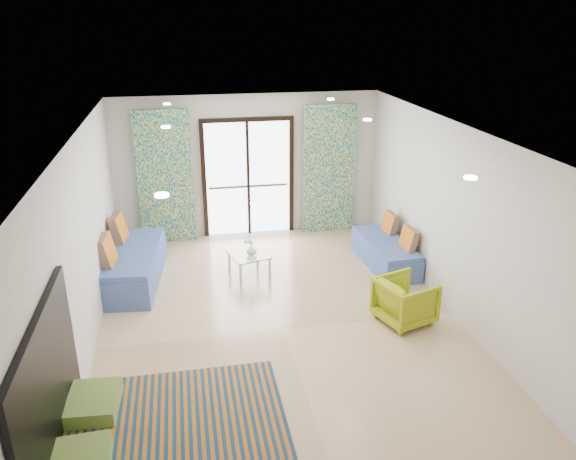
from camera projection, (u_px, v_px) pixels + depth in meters
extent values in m
cube|color=black|center=(247.00, 119.00, 10.32)|extent=(1.76, 0.08, 0.08)
cube|color=black|center=(204.00, 181.00, 10.59)|extent=(0.08, 0.08, 2.20)
cube|color=black|center=(291.00, 177.00, 10.88)|extent=(0.08, 0.08, 2.20)
cube|color=black|center=(248.00, 179.00, 10.74)|extent=(0.05, 0.06, 2.20)
cube|color=#595451|center=(248.00, 186.00, 10.81)|extent=(1.52, 0.03, 0.04)
cube|color=white|center=(165.00, 178.00, 10.28)|extent=(1.00, 0.10, 2.50)
cube|color=white|center=(329.00, 169.00, 10.83)|extent=(1.00, 0.10, 2.50)
cylinder|color=#FFE0B2|center=(162.00, 195.00, 4.70)|extent=(0.12, 0.12, 0.02)
cylinder|color=#FFE0B2|center=(470.00, 178.00, 5.19)|extent=(0.12, 0.12, 0.02)
cylinder|color=#FFE0B2|center=(166.00, 127.00, 7.44)|extent=(0.12, 0.12, 0.02)
cylinder|color=#FFE0B2|center=(367.00, 120.00, 7.93)|extent=(0.12, 0.12, 0.02)
cylinder|color=#FFE0B2|center=(167.00, 104.00, 9.27)|extent=(0.12, 0.12, 0.02)
cylinder|color=#FFE0B2|center=(331.00, 99.00, 9.76)|extent=(0.12, 0.12, 0.02)
cube|color=black|center=(49.00, 397.00, 4.77)|extent=(0.06, 2.10, 1.50)
cube|color=silver|center=(72.00, 322.00, 5.91)|extent=(0.02, 0.10, 0.10)
cube|color=silver|center=(177.00, 458.00, 5.25)|extent=(2.08, 1.67, 0.42)
cube|color=navy|center=(175.00, 433.00, 5.15)|extent=(2.06, 1.70, 0.16)
cube|color=#186A6C|center=(93.00, 402.00, 5.32)|extent=(0.51, 0.60, 0.15)
cube|color=#405999|center=(134.00, 269.00, 9.04)|extent=(0.99, 2.08, 0.45)
cube|color=#405999|center=(132.00, 253.00, 8.94)|extent=(0.97, 2.04, 0.11)
cube|color=navy|center=(106.00, 251.00, 8.39)|extent=(0.28, 0.52, 0.46)
cube|color=navy|center=(119.00, 228.00, 9.26)|extent=(0.28, 0.52, 0.46)
cube|color=#405999|center=(385.00, 255.00, 9.65)|extent=(0.73, 1.67, 0.36)
cube|color=#405999|center=(386.00, 243.00, 9.56)|extent=(0.71, 1.64, 0.09)
cube|color=navy|center=(409.00, 239.00, 9.19)|extent=(0.21, 0.42, 0.38)
cube|color=navy|center=(390.00, 223.00, 9.88)|extent=(0.21, 0.42, 0.38)
cylinder|color=silver|center=(241.00, 275.00, 8.93)|extent=(0.06, 0.06, 0.38)
cylinder|color=silver|center=(270.00, 269.00, 9.14)|extent=(0.06, 0.06, 0.38)
cylinder|color=silver|center=(229.00, 263.00, 9.36)|extent=(0.06, 0.06, 0.38)
cylinder|color=silver|center=(257.00, 257.00, 9.57)|extent=(0.06, 0.06, 0.38)
cube|color=#8CA59E|center=(249.00, 255.00, 9.18)|extent=(0.72, 0.72, 0.02)
sphere|color=white|center=(251.00, 243.00, 9.12)|extent=(0.07, 0.07, 0.07)
sphere|color=white|center=(248.00, 241.00, 9.14)|extent=(0.07, 0.07, 0.07)
sphere|color=white|center=(246.00, 242.00, 9.07)|extent=(0.07, 0.07, 0.07)
sphere|color=white|center=(250.00, 241.00, 9.04)|extent=(0.07, 0.07, 0.07)
imported|color=white|center=(252.00, 250.00, 9.14)|extent=(0.19, 0.20, 0.16)
imported|color=#9AA415|center=(405.00, 299.00, 7.84)|extent=(0.83, 0.86, 0.71)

